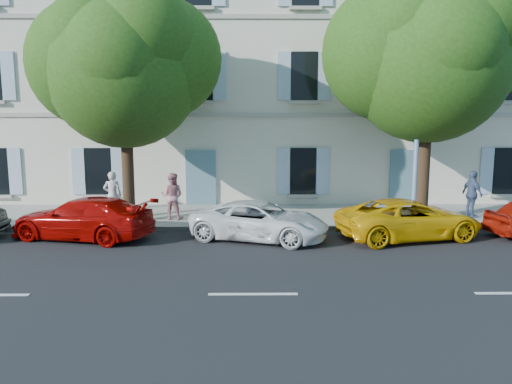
{
  "coord_description": "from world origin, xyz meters",
  "views": [
    {
      "loc": [
        -0.04,
        -14.68,
        3.95
      ],
      "look_at": [
        0.13,
        2.0,
        1.4
      ],
      "focal_mm": 35.0,
      "sensor_mm": 36.0,
      "label": 1
    }
  ],
  "objects_px": {
    "car_white_coupe": "(260,221)",
    "pedestrian_b": "(172,196)",
    "car_red_coupe": "(83,218)",
    "pedestrian_a": "(113,195)",
    "tree_left": "(124,72)",
    "pedestrian_c": "(472,194)",
    "car_yellow_supercar": "(409,219)",
    "street_lamp": "(421,89)",
    "tree_right": "(429,61)"
  },
  "relations": [
    {
      "from": "car_white_coupe",
      "to": "pedestrian_b",
      "type": "xyz_separation_m",
      "value": [
        -3.2,
        2.54,
        0.4
      ]
    },
    {
      "from": "car_red_coupe",
      "to": "car_white_coupe",
      "type": "relative_size",
      "value": 1.05
    },
    {
      "from": "car_white_coupe",
      "to": "pedestrian_a",
      "type": "height_order",
      "value": "pedestrian_a"
    },
    {
      "from": "tree_left",
      "to": "pedestrian_a",
      "type": "height_order",
      "value": "tree_left"
    },
    {
      "from": "pedestrian_a",
      "to": "pedestrian_c",
      "type": "height_order",
      "value": "pedestrian_a"
    },
    {
      "from": "car_yellow_supercar",
      "to": "street_lamp",
      "type": "distance_m",
      "value": 4.46
    },
    {
      "from": "car_red_coupe",
      "to": "tree_left",
      "type": "bearing_deg",
      "value": 165.76
    },
    {
      "from": "car_red_coupe",
      "to": "tree_left",
      "type": "height_order",
      "value": "tree_left"
    },
    {
      "from": "street_lamp",
      "to": "tree_left",
      "type": "bearing_deg",
      "value": 176.51
    },
    {
      "from": "street_lamp",
      "to": "pedestrian_b",
      "type": "height_order",
      "value": "street_lamp"
    },
    {
      "from": "car_red_coupe",
      "to": "car_white_coupe",
      "type": "height_order",
      "value": "car_red_coupe"
    },
    {
      "from": "tree_right",
      "to": "pedestrian_b",
      "type": "distance_m",
      "value": 10.39
    },
    {
      "from": "car_white_coupe",
      "to": "pedestrian_b",
      "type": "height_order",
      "value": "pedestrian_b"
    },
    {
      "from": "pedestrian_a",
      "to": "pedestrian_b",
      "type": "xyz_separation_m",
      "value": [
        2.2,
        0.01,
        -0.03
      ]
    },
    {
      "from": "pedestrian_b",
      "to": "car_white_coupe",
      "type": "bearing_deg",
      "value": 150.51
    },
    {
      "from": "car_yellow_supercar",
      "to": "pedestrian_c",
      "type": "xyz_separation_m",
      "value": [
        3.23,
        2.72,
        0.39
      ]
    },
    {
      "from": "pedestrian_a",
      "to": "pedestrian_b",
      "type": "height_order",
      "value": "pedestrian_a"
    },
    {
      "from": "car_yellow_supercar",
      "to": "tree_left",
      "type": "relative_size",
      "value": 0.56
    },
    {
      "from": "tree_right",
      "to": "pedestrian_c",
      "type": "distance_m",
      "value": 5.26
    },
    {
      "from": "pedestrian_b",
      "to": "pedestrian_c",
      "type": "distance_m",
      "value": 11.27
    },
    {
      "from": "car_white_coupe",
      "to": "tree_right",
      "type": "bearing_deg",
      "value": -50.7
    },
    {
      "from": "tree_left",
      "to": "street_lamp",
      "type": "height_order",
      "value": "street_lamp"
    },
    {
      "from": "car_yellow_supercar",
      "to": "tree_left",
      "type": "height_order",
      "value": "tree_left"
    },
    {
      "from": "tree_left",
      "to": "tree_right",
      "type": "height_order",
      "value": "tree_right"
    },
    {
      "from": "tree_right",
      "to": "pedestrian_b",
      "type": "height_order",
      "value": "tree_right"
    },
    {
      "from": "pedestrian_c",
      "to": "car_white_coupe",
      "type": "bearing_deg",
      "value": 94.82
    },
    {
      "from": "car_red_coupe",
      "to": "car_yellow_supercar",
      "type": "height_order",
      "value": "car_red_coupe"
    },
    {
      "from": "car_white_coupe",
      "to": "pedestrian_b",
      "type": "relative_size",
      "value": 2.55
    },
    {
      "from": "tree_left",
      "to": "pedestrian_c",
      "type": "bearing_deg",
      "value": 3.2
    },
    {
      "from": "car_red_coupe",
      "to": "street_lamp",
      "type": "xyz_separation_m",
      "value": [
        11.21,
        1.28,
        4.16
      ]
    },
    {
      "from": "tree_right",
      "to": "pedestrian_b",
      "type": "relative_size",
      "value": 5.15
    },
    {
      "from": "car_red_coupe",
      "to": "pedestrian_a",
      "type": "xyz_separation_m",
      "value": [
        0.33,
        2.37,
        0.37
      ]
    },
    {
      "from": "car_red_coupe",
      "to": "tree_right",
      "type": "height_order",
      "value": "tree_right"
    },
    {
      "from": "pedestrian_b",
      "to": "pedestrian_c",
      "type": "xyz_separation_m",
      "value": [
        11.26,
        0.23,
        0.02
      ]
    },
    {
      "from": "tree_left",
      "to": "tree_right",
      "type": "bearing_deg",
      "value": 1.33
    },
    {
      "from": "car_yellow_supercar",
      "to": "street_lamp",
      "type": "xyz_separation_m",
      "value": [
        0.64,
        1.38,
        4.19
      ]
    },
    {
      "from": "car_red_coupe",
      "to": "pedestrian_b",
      "type": "xyz_separation_m",
      "value": [
        2.53,
        2.38,
        0.34
      ]
    },
    {
      "from": "tree_right",
      "to": "pedestrian_c",
      "type": "height_order",
      "value": "tree_right"
    },
    {
      "from": "car_red_coupe",
      "to": "car_yellow_supercar",
      "type": "bearing_deg",
      "value": 104.06
    },
    {
      "from": "car_yellow_supercar",
      "to": "pedestrian_a",
      "type": "xyz_separation_m",
      "value": [
        -10.24,
        2.47,
        0.4
      ]
    },
    {
      "from": "pedestrian_a",
      "to": "pedestrian_b",
      "type": "distance_m",
      "value": 2.2
    },
    {
      "from": "street_lamp",
      "to": "pedestrian_c",
      "type": "height_order",
      "value": "street_lamp"
    },
    {
      "from": "car_white_coupe",
      "to": "pedestrian_a",
      "type": "xyz_separation_m",
      "value": [
        -5.4,
        2.54,
        0.43
      ]
    },
    {
      "from": "car_red_coupe",
      "to": "car_white_coupe",
      "type": "distance_m",
      "value": 5.73
    },
    {
      "from": "tree_right",
      "to": "pedestrian_a",
      "type": "xyz_separation_m",
      "value": [
        -11.4,
        0.22,
        -4.81
      ]
    },
    {
      "from": "car_white_coupe",
      "to": "pedestrian_b",
      "type": "bearing_deg",
      "value": 69.74
    },
    {
      "from": "pedestrian_c",
      "to": "car_red_coupe",
      "type": "bearing_deg",
      "value": 86.53
    },
    {
      "from": "tree_left",
      "to": "car_white_coupe",
      "type": "bearing_deg",
      "value": -23.79
    },
    {
      "from": "car_yellow_supercar",
      "to": "tree_left",
      "type": "xyz_separation_m",
      "value": [
        -9.52,
        2.0,
        4.82
      ]
    },
    {
      "from": "tree_right",
      "to": "pedestrian_c",
      "type": "relative_size",
      "value": 5.01
    }
  ]
}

